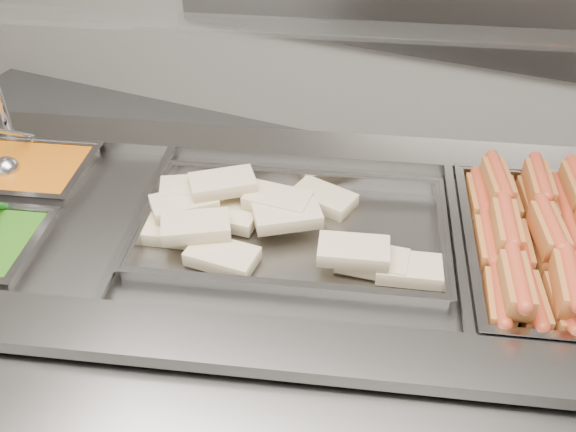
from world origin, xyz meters
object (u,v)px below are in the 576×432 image
at_px(sneeze_guard, 278,32).
at_px(pan_hotdogs, 543,258).
at_px(pan_wraps, 292,233).
at_px(ladle, 8,167).
at_px(steam_counter, 270,351).

bearing_deg(sneeze_guard, pan_hotdogs, -4.01).
relative_size(sneeze_guard, pan_wraps, 2.19).
height_order(pan_hotdogs, pan_wraps, same).
distance_m(sneeze_guard, ladle, 0.84).
bearing_deg(ladle, pan_wraps, 5.32).
height_order(sneeze_guard, pan_wraps, sneeze_guard).
bearing_deg(ladle, pan_hotdogs, 9.57).
distance_m(steam_counter, sneeze_guard, 0.91).
bearing_deg(pan_wraps, ladle, -174.68).
xyz_separation_m(sneeze_guard, pan_wraps, (0.13, -0.21, -0.42)).
distance_m(sneeze_guard, pan_hotdogs, 0.84).
distance_m(steam_counter, ladle, 0.90).
height_order(steam_counter, ladle, ladle).
distance_m(pan_wraps, ladle, 0.82).
bearing_deg(steam_counter, ladle, -175.53).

